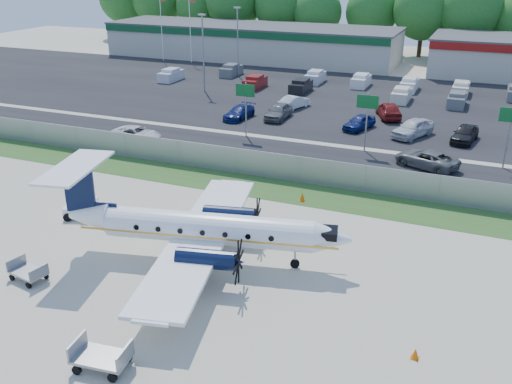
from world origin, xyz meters
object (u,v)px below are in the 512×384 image
at_px(aircraft, 203,228).
at_px(pushback_tug, 84,208).
at_px(baggage_cart_near, 102,357).
at_px(baggage_cart_far, 28,272).

xyz_separation_m(aircraft, pushback_tug, (-9.60, 2.05, -1.37)).
relative_size(aircraft, baggage_cart_near, 6.83).
relative_size(pushback_tug, baggage_cart_far, 1.21).
bearing_deg(baggage_cart_far, baggage_cart_near, -28.62).
xyz_separation_m(pushback_tug, baggage_cart_far, (2.22, -7.38, -0.10)).
bearing_deg(pushback_tug, aircraft, -12.04).
distance_m(aircraft, baggage_cart_near, 9.62).
distance_m(baggage_cart_near, baggage_cart_far, 8.74).
height_order(aircraft, pushback_tug, aircraft).
bearing_deg(aircraft, baggage_cart_far, -144.18).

